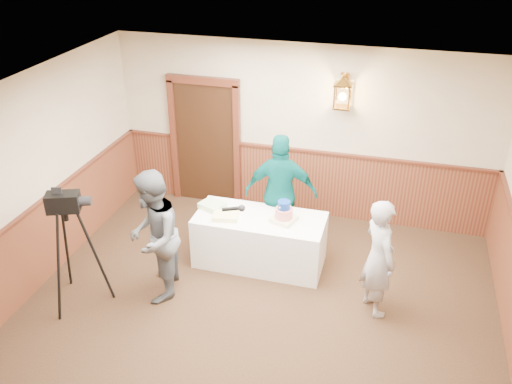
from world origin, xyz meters
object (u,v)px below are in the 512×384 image
at_px(sheet_cake_yellow, 225,216).
at_px(tv_camera_rig, 73,255).
at_px(tiered_cake, 284,214).
at_px(assistant_p, 281,193).
at_px(sheet_cake_green, 212,206).
at_px(interviewer, 154,237).
at_px(baker, 379,258).
at_px(display_table, 260,240).

relative_size(sheet_cake_yellow, tv_camera_rig, 0.21).
bearing_deg(tiered_cake, assistant_p, 107.18).
relative_size(tiered_cake, tv_camera_rig, 0.24).
xyz_separation_m(sheet_cake_yellow, sheet_cake_green, (-0.27, 0.22, 0.00)).
xyz_separation_m(tiered_cake, interviewer, (-1.44, -1.02, 0.02)).
bearing_deg(baker, tv_camera_rig, 69.50).
relative_size(assistant_p, tv_camera_rig, 1.13).
height_order(display_table, tiered_cake, tiered_cake).
distance_m(assistant_p, tv_camera_rig, 2.94).
xyz_separation_m(sheet_cake_yellow, tv_camera_rig, (-1.57, -1.28, -0.08)).
distance_m(display_table, baker, 1.81).
bearing_deg(tv_camera_rig, assistant_p, 20.03).
bearing_deg(baker, assistant_p, 19.79).
xyz_separation_m(tiered_cake, tv_camera_rig, (-2.36, -1.42, -0.16)).
xyz_separation_m(display_table, sheet_cake_yellow, (-0.45, -0.15, 0.41)).
xyz_separation_m(sheet_cake_yellow, assistant_p, (0.63, 0.67, 0.11)).
relative_size(sheet_cake_yellow, interviewer, 0.19).
bearing_deg(sheet_cake_green, interviewer, -108.97).
height_order(sheet_cake_yellow, sheet_cake_green, sheet_cake_green).
relative_size(display_table, tiered_cake, 4.76).
height_order(sheet_cake_green, baker, baker).
bearing_deg(tv_camera_rig, tiered_cake, 9.50).
relative_size(sheet_cake_yellow, baker, 0.21).
xyz_separation_m(display_table, interviewer, (-1.10, -1.04, 0.51)).
bearing_deg(sheet_cake_yellow, assistant_p, 46.79).
distance_m(sheet_cake_green, tv_camera_rig, 1.99).
xyz_separation_m(assistant_p, tv_camera_rig, (-2.20, -1.94, -0.18)).
bearing_deg(sheet_cake_yellow, tv_camera_rig, -140.91).
distance_m(tiered_cake, tv_camera_rig, 2.76).
height_order(baker, assistant_p, assistant_p).
height_order(sheet_cake_yellow, interviewer, interviewer).
height_order(sheet_cake_green, interviewer, interviewer).
height_order(assistant_p, tv_camera_rig, assistant_p).
height_order(tiered_cake, assistant_p, assistant_p).
height_order(tiered_cake, sheet_cake_green, tiered_cake).
xyz_separation_m(interviewer, assistant_p, (1.28, 1.55, 0.00)).
bearing_deg(interviewer, sheet_cake_green, 146.86).
bearing_deg(sheet_cake_green, tv_camera_rig, -131.01).
relative_size(tiered_cake, sheet_cake_yellow, 1.13).
xyz_separation_m(tiered_cake, assistant_p, (-0.16, 0.53, 0.02)).
bearing_deg(assistant_p, sheet_cake_green, 17.53).
bearing_deg(sheet_cake_yellow, interviewer, -126.29).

